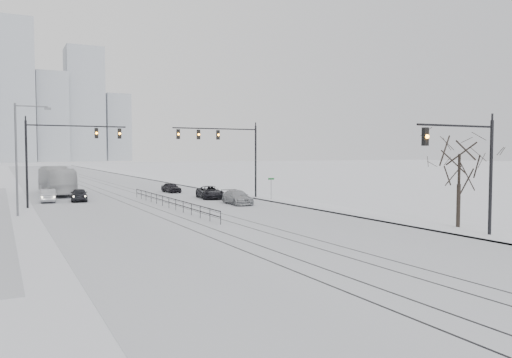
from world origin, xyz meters
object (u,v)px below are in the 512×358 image
sedan_nb_far (171,188)px  box_truck (56,181)px  bare_tree (459,162)px  sedan_nb_front (210,192)px  traffic_mast_near (473,161)px  sedan_sb_outer (48,196)px  sedan_sb_inner (79,195)px  sedan_nb_right (237,197)px

sedan_nb_far → box_truck: (-13.26, 2.93, 1.07)m
bare_tree → sedan_nb_front: bare_tree is taller
traffic_mast_near → sedan_nb_far: traffic_mast_near is taller
box_truck → sedan_sb_outer: bearing=77.6°
sedan_sb_inner → sedan_nb_far: size_ratio=1.10×
sedan_sb_inner → box_truck: size_ratio=0.33×
sedan_sb_inner → sedan_nb_far: sedan_sb_inner is taller
bare_tree → sedan_nb_right: bare_tree is taller
sedan_nb_right → sedan_sb_inner: bearing=145.0°
sedan_sb_outer → sedan_nb_far: sedan_sb_outer is taller
sedan_sb_outer → sedan_nb_front: (16.20, -3.86, 0.01)m
bare_tree → box_truck: 45.90m
sedan_nb_far → box_truck: box_truck is taller
sedan_nb_far → sedan_nb_front: bearing=-89.5°
box_truck → sedan_nb_far: bearing=165.6°
bare_tree → box_truck: bare_tree is taller
bare_tree → sedan_nb_far: 38.80m
sedan_nb_far → box_truck: size_ratio=0.30×
traffic_mast_near → sedan_sb_inner: 38.56m
sedan_sb_inner → sedan_nb_front: 13.67m
traffic_mast_near → box_truck: size_ratio=0.58×
traffic_mast_near → sedan_nb_right: (-3.85, 24.08, -3.88)m
traffic_mast_near → sedan_nb_far: bearing=97.3°
sedan_nb_front → sedan_nb_far: sedan_nb_front is taller
bare_tree → sedan_nb_far: (-7.64, 37.84, -3.86)m
sedan_sb_outer → sedan_nb_front: size_ratio=0.83×
sedan_nb_front → sedan_nb_right: (0.11, -6.85, -0.00)m
bare_tree → traffic_mast_near: bearing=-128.8°
traffic_mast_near → sedan_nb_front: 31.42m
sedan_nb_far → box_truck: 13.62m
bare_tree → sedan_nb_right: bearing=106.5°
sedan_sb_outer → sedan_nb_right: (16.31, -10.70, 0.01)m
sedan_sb_inner → sedan_nb_front: bearing=172.6°
sedan_nb_front → traffic_mast_near: bearing=-75.0°
bare_tree → sedan_nb_far: bearing=101.4°
sedan_nb_right → box_truck: size_ratio=0.39×
sedan_sb_inner → sedan_nb_far: 13.65m
traffic_mast_near → box_truck: traffic_mast_near is taller
bare_tree → sedan_sb_inner: bare_tree is taller
bare_tree → sedan_sb_inner: (-19.62, 31.29, -3.80)m
sedan_nb_front → bare_tree: bearing=-69.5°
sedan_nb_far → traffic_mast_near: bearing=-89.5°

